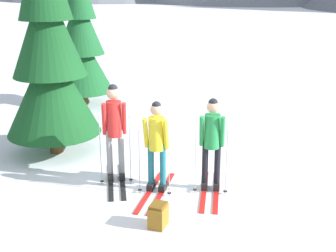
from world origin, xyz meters
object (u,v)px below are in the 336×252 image
(skier_in_green, at_px, (212,139))
(backpack_on_snow_front, at_px, (158,215))
(skier_in_red, at_px, (114,126))
(skier_in_yellow, at_px, (157,144))
(pine_tree_mid, at_px, (49,52))
(pine_tree_near, at_px, (81,39))

(skier_in_green, xyz_separation_m, backpack_on_snow_front, (-0.42, -1.55, -0.77))
(skier_in_red, relative_size, skier_in_yellow, 1.07)
(skier_in_red, xyz_separation_m, backpack_on_snow_front, (1.39, -1.34, -0.88))
(skier_in_yellow, bearing_deg, skier_in_green, 24.16)
(skier_in_green, bearing_deg, skier_in_red, -173.16)
(pine_tree_mid, distance_m, backpack_on_snow_front, 4.42)
(skier_in_red, xyz_separation_m, pine_tree_near, (-3.38, 4.61, 0.92))
(skier_in_red, xyz_separation_m, skier_in_yellow, (0.91, -0.18, -0.17))
(skier_in_yellow, relative_size, pine_tree_near, 0.40)
(skier_in_yellow, distance_m, pine_tree_mid, 3.25)
(pine_tree_near, height_order, backpack_on_snow_front, pine_tree_near)
(skier_in_green, height_order, pine_tree_near, pine_tree_near)
(pine_tree_near, bearing_deg, skier_in_red, -53.76)
(skier_in_red, height_order, pine_tree_mid, pine_tree_mid)
(skier_in_red, height_order, skier_in_yellow, skier_in_red)
(skier_in_green, relative_size, pine_tree_mid, 0.35)
(skier_in_yellow, distance_m, backpack_on_snow_front, 1.44)
(skier_in_red, relative_size, pine_tree_mid, 0.38)
(backpack_on_snow_front, bearing_deg, pine_tree_mid, 146.37)
(pine_tree_mid, bearing_deg, skier_in_red, -23.98)
(pine_tree_near, bearing_deg, skier_in_green, -40.30)
(skier_in_red, height_order, skier_in_green, skier_in_red)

